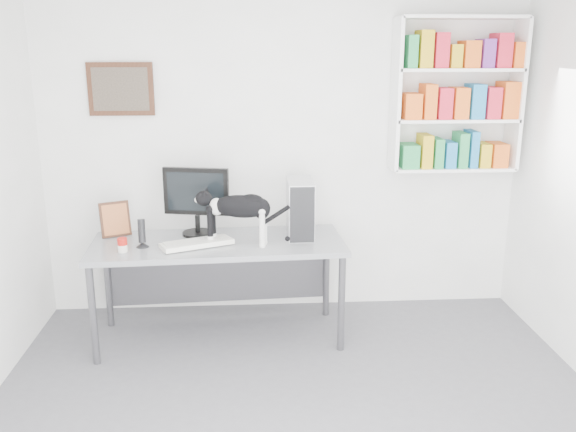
{
  "coord_description": "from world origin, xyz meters",
  "views": [
    {
      "loc": [
        -0.28,
        -3.06,
        2.21
      ],
      "look_at": [
        0.01,
        1.53,
        0.95
      ],
      "focal_mm": 38.0,
      "sensor_mm": 36.0,
      "label": 1
    }
  ],
  "objects": [
    {
      "name": "pc_tower",
      "position": [
        0.1,
        1.52,
        1.01
      ],
      "size": [
        0.2,
        0.44,
        0.44
      ],
      "primitive_type": "cube",
      "rotation": [
        0.0,
        0.0,
        -0.01
      ],
      "color": "#A8A8AD",
      "rests_on": "desk"
    },
    {
      "name": "soup_can",
      "position": [
        -1.21,
        1.18,
        0.85
      ],
      "size": [
        0.09,
        0.09,
        0.1
      ],
      "primitive_type": "cylinder",
      "rotation": [
        0.0,
        0.0,
        -0.27
      ],
      "color": "red",
      "rests_on": "desk"
    },
    {
      "name": "cat",
      "position": [
        -0.37,
        1.3,
        0.99
      ],
      "size": [
        0.67,
        0.32,
        0.4
      ],
      "primitive_type": null,
      "rotation": [
        0.0,
        0.0,
        -0.24
      ],
      "color": "black",
      "rests_on": "desk"
    },
    {
      "name": "leaning_print",
      "position": [
        -1.33,
        1.57,
        0.94
      ],
      "size": [
        0.25,
        0.18,
        0.28
      ],
      "primitive_type": "cube",
      "rotation": [
        0.0,
        0.0,
        0.43
      ],
      "color": "#482617",
      "rests_on": "desk"
    },
    {
      "name": "keyboard",
      "position": [
        -0.68,
        1.28,
        0.82
      ],
      "size": [
        0.56,
        0.39,
        0.04
      ],
      "primitive_type": "cube",
      "rotation": [
        0.0,
        0.0,
        0.4
      ],
      "color": "white",
      "rests_on": "desk"
    },
    {
      "name": "speaker",
      "position": [
        -1.08,
        1.28,
        0.91
      ],
      "size": [
        0.11,
        0.11,
        0.22
      ],
      "primitive_type": "cylinder",
      "rotation": [
        0.0,
        0.0,
        0.14
      ],
      "color": "black",
      "rests_on": "desk"
    },
    {
      "name": "bookshelf",
      "position": [
        1.4,
        1.85,
        1.85
      ],
      "size": [
        1.03,
        0.28,
        1.24
      ],
      "primitive_type": "cube",
      "color": "white",
      "rests_on": "room"
    },
    {
      "name": "wall_art",
      "position": [
        -1.3,
        1.97,
        1.9
      ],
      "size": [
        0.52,
        0.04,
        0.42
      ],
      "primitive_type": "cube",
      "color": "#482617",
      "rests_on": "room"
    },
    {
      "name": "desk",
      "position": [
        -0.53,
        1.38,
        0.4
      ],
      "size": [
        1.94,
        0.84,
        0.79
      ],
      "primitive_type": "cube",
      "rotation": [
        0.0,
        0.0,
        0.05
      ],
      "color": "gray",
      "rests_on": "room"
    },
    {
      "name": "monitor",
      "position": [
        -0.7,
        1.57,
        1.07
      ],
      "size": [
        0.55,
        0.34,
        0.55
      ],
      "primitive_type": "cube",
      "rotation": [
        0.0,
        0.0,
        -0.2
      ],
      "color": "black",
      "rests_on": "desk"
    },
    {
      "name": "room",
      "position": [
        0.0,
        0.0,
        1.35
      ],
      "size": [
        4.01,
        4.01,
        2.7
      ],
      "color": "#5C5C61",
      "rests_on": "ground"
    }
  ]
}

